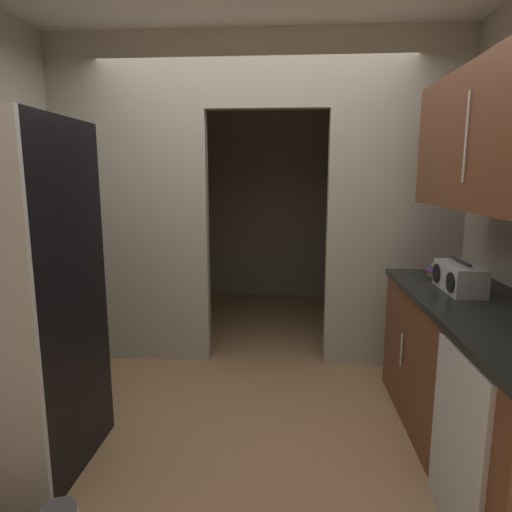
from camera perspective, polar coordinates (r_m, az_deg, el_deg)
ground at (r=2.96m, az=-2.06°, el=-22.33°), size 20.00×20.00×0.00m
kitchen_partition at (r=3.70m, az=-0.71°, el=7.96°), size 3.36×0.12×2.71m
adjoining_room_shell at (r=5.28m, az=1.05°, el=7.68°), size 3.36×2.26×2.71m
lower_cabinet_run at (r=2.85m, az=26.71°, el=-14.49°), size 0.66×1.94×0.90m
dishwasher at (r=2.31m, az=24.27°, el=-21.26°), size 0.02×0.56×0.84m
upper_cabinet_counterside at (r=2.62m, az=29.11°, el=13.20°), size 0.36×1.75×0.75m
boombox at (r=2.96m, az=24.57°, el=-2.54°), size 0.20×0.41×0.20m
book_stack at (r=3.32m, az=22.45°, el=-1.81°), size 0.16×0.17×0.09m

